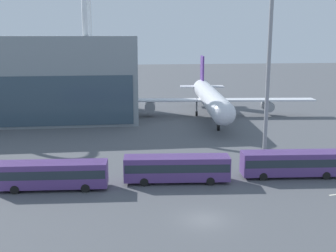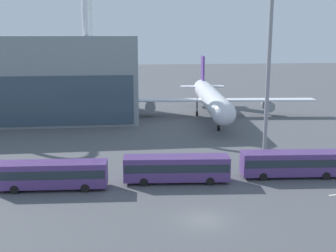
# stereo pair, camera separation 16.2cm
# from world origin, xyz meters

# --- Properties ---
(ground_plane) EXTENTS (440.00, 440.00, 0.00)m
(ground_plane) POSITION_xyz_m (0.00, 0.00, 0.00)
(ground_plane) COLOR #515459
(airliner_at_gate_far) EXTENTS (46.42, 42.73, 12.42)m
(airliner_at_gate_far) POSITION_xyz_m (12.11, 51.89, 4.25)
(airliner_at_gate_far) COLOR silver
(airliner_at_gate_far) RESTS_ON ground_plane
(shuttle_bus_0) EXTENTS (12.85, 3.54, 3.24)m
(shuttle_bus_0) POSITION_xyz_m (-15.75, 10.29, 1.90)
(shuttle_bus_0) COLOR #56387A
(shuttle_bus_0) RESTS_ON ground_plane
(shuttle_bus_1) EXTENTS (12.90, 3.85, 3.24)m
(shuttle_bus_1) POSITION_xyz_m (-1.10, 10.89, 1.90)
(shuttle_bus_1) COLOR #56387A
(shuttle_bus_1) RESTS_ON ground_plane
(shuttle_bus_2) EXTENTS (12.88, 3.73, 3.24)m
(shuttle_bus_2) POSITION_xyz_m (13.54, 11.04, 1.90)
(shuttle_bus_2) COLOR #56387A
(shuttle_bus_2) RESTS_ON ground_plane
(floodlight_mast) EXTENTS (2.30, 2.30, 25.87)m
(floodlight_mast) POSITION_xyz_m (13.57, 21.00, 16.05)
(floodlight_mast) COLOR gray
(floodlight_mast) RESTS_ON ground_plane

